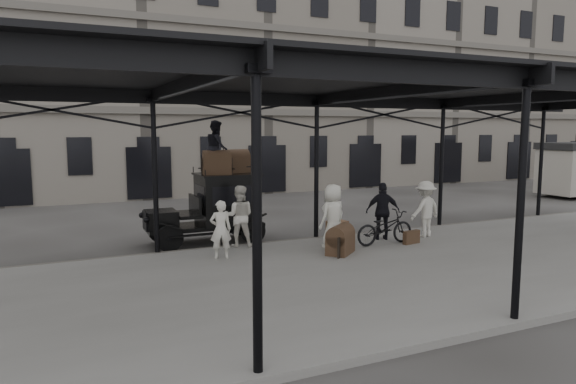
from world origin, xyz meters
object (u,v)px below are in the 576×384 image
taxi (218,205)px  bicycle (385,228)px  porter_left (221,229)px  steamer_trunk_platform (340,242)px  porter_official (383,211)px  steamer_trunk_roof_near (217,164)px

taxi → bicycle: bearing=-35.5°
porter_left → bicycle: size_ratio=0.81×
taxi → porter_left: bearing=-105.2°
taxi → steamer_trunk_platform: taxi is taller
porter_official → taxi: bearing=-2.7°
porter_official → bicycle: porter_official is taller
taxi → steamer_trunk_roof_near: steamer_trunk_roof_near is taller
porter_left → steamer_trunk_platform: (3.16, -0.87, -0.44)m
porter_official → steamer_trunk_platform: size_ratio=1.94×
taxi → porter_left: size_ratio=2.34×
bicycle → steamer_trunk_roof_near: (-4.32, 2.78, 1.84)m
porter_left → porter_official: 5.30m
porter_left → steamer_trunk_platform: bearing=176.1°
bicycle → steamer_trunk_platform: bearing=103.7°
taxi → steamer_trunk_roof_near: bearing=-108.1°
porter_left → porter_official: porter_official is taller
porter_official → steamer_trunk_roof_near: (-4.66, 2.17, 1.45)m
taxi → bicycle: taxi is taller
porter_left → steamer_trunk_platform: 3.30m
steamer_trunk_platform → steamer_trunk_roof_near: bearing=87.1°
bicycle → steamer_trunk_platform: size_ratio=2.09×
porter_official → bicycle: bearing=85.6°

